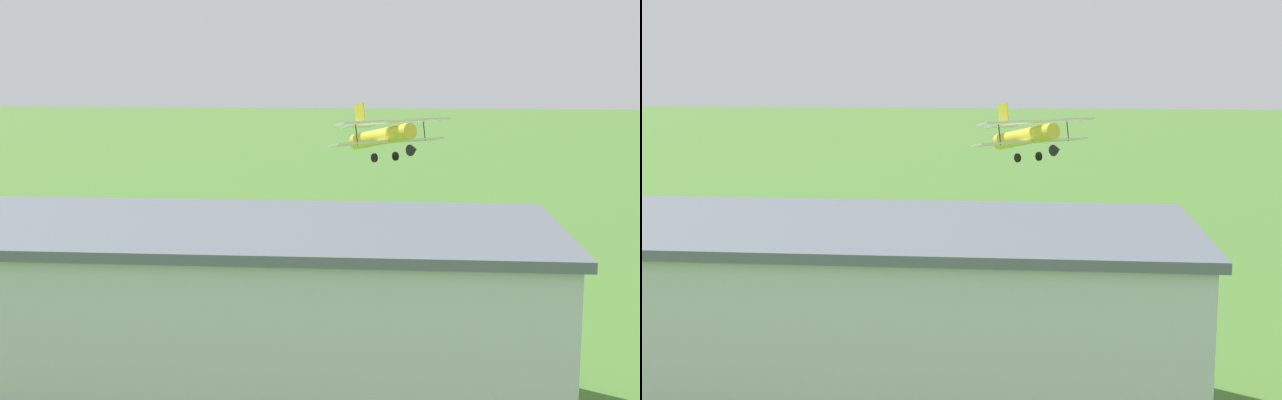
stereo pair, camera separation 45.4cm
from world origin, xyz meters
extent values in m
plane|color=#47752D|center=(0.00, 0.00, 0.00)|extent=(400.00, 400.00, 0.00)
cube|color=silver|center=(1.37, 31.44, 3.45)|extent=(30.55, 10.33, 6.91)
cube|color=slate|center=(1.37, 31.44, 7.08)|extent=(31.15, 10.93, 0.35)
cube|color=#384251|center=(1.36, 26.26, 2.83)|extent=(10.00, 0.18, 5.66)
cylinder|color=yellow|center=(-7.10, -0.15, 7.85)|extent=(5.01, 5.75, 2.32)
cone|color=black|center=(-9.31, 2.54, 7.18)|extent=(1.15, 1.16, 0.92)
cube|color=silver|center=(-7.55, 0.40, 7.53)|extent=(8.10, 6.97, 0.36)
cube|color=silver|center=(-7.98, 0.92, 8.99)|extent=(8.10, 6.97, 0.36)
cube|color=yellow|center=(-5.41, -2.20, 9.44)|extent=(0.92, 1.09, 1.48)
cube|color=silver|center=(-5.29, -2.36, 8.39)|extent=(2.58, 2.34, 0.25)
cylinder|color=black|center=(-6.60, 0.74, 6.43)|extent=(0.51, 0.58, 0.64)
cylinder|color=black|center=(-8.07, -0.46, 6.43)|extent=(0.51, 0.58, 0.64)
cylinder|color=#332D28|center=(-5.43, 2.58, 8.26)|extent=(0.30, 0.34, 1.55)
cylinder|color=#332D28|center=(-10.10, -1.25, 8.26)|extent=(0.30, 0.34, 1.55)
cylinder|color=navy|center=(-6.27, 16.49, 0.39)|extent=(0.44, 0.44, 0.78)
cylinder|color=#33723F|center=(-6.27, 16.49, 1.05)|extent=(0.52, 0.52, 0.55)
sphere|color=brown|center=(-6.27, 16.49, 1.43)|extent=(0.21, 0.21, 0.21)
cylinder|color=#72338C|center=(-9.79, 16.26, 0.40)|extent=(0.45, 0.45, 0.79)
cylinder|color=orange|center=(-9.79, 16.26, 1.07)|extent=(0.53, 0.53, 0.56)
sphere|color=#9E704C|center=(-9.79, 16.26, 1.46)|extent=(0.21, 0.21, 0.21)
camera|label=1|loc=(-8.53, 62.20, 12.90)|focal=49.34mm
camera|label=2|loc=(-8.98, 62.16, 12.90)|focal=49.34mm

